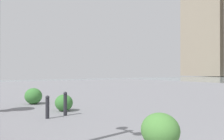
% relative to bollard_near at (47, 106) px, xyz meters
% --- Properties ---
extents(building_highrise, '(13.88, 15.02, 39.19)m').
position_rel_bollard_near_xyz_m(building_highrise, '(38.60, -66.92, 19.21)').
color(building_highrise, gray).
rests_on(building_highrise, ground).
extents(bollard_near, '(0.13, 0.13, 0.73)m').
position_rel_bollard_near_xyz_m(bollard_near, '(0.00, 0.00, 0.00)').
color(bollard_near, '#232328').
rests_on(bollard_near, ground).
extents(bollard_mid, '(0.13, 0.13, 0.81)m').
position_rel_bollard_near_xyz_m(bollard_mid, '(0.16, -0.67, 0.04)').
color(bollard_mid, '#232328').
rests_on(bollard_mid, ground).
extents(shrub_low, '(0.80, 0.72, 0.68)m').
position_rel_bollard_near_xyz_m(shrub_low, '(-4.08, -0.88, -0.04)').
color(shrub_low, '#477F38').
rests_on(shrub_low, ground).
extents(shrub_round, '(0.73, 0.66, 0.62)m').
position_rel_bollard_near_xyz_m(shrub_round, '(1.07, -0.99, -0.07)').
color(shrub_round, '#387533').
rests_on(shrub_round, ground).
extents(shrub_wide, '(0.85, 0.77, 0.73)m').
position_rel_bollard_near_xyz_m(shrub_wide, '(3.66, -0.59, -0.02)').
color(shrub_wide, '#387533').
rests_on(shrub_wide, ground).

